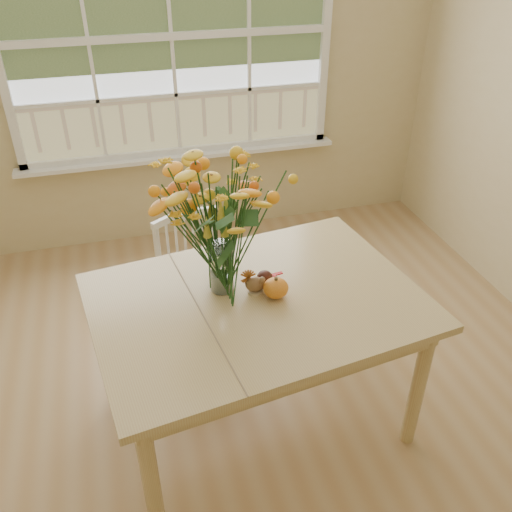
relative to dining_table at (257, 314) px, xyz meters
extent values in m
cube|color=#A98252|center=(-0.04, -0.18, -0.70)|extent=(4.00, 4.50, 0.01)
cube|color=#C9B680|center=(-0.04, 2.07, 0.65)|extent=(4.00, 0.02, 2.70)
cube|color=silver|center=(-0.04, 2.05, 0.85)|extent=(2.20, 0.00, 1.60)
cube|color=white|center=(-0.04, 2.00, -0.01)|extent=(2.42, 0.12, 0.03)
cube|color=tan|center=(0.00, 0.00, 0.07)|extent=(1.61, 1.25, 0.04)
cube|color=tan|center=(0.00, 0.00, 0.00)|extent=(1.47, 1.11, 0.10)
cylinder|color=tan|center=(-0.58, -0.52, -0.32)|extent=(0.07, 0.07, 0.75)
cylinder|color=tan|center=(-0.70, 0.34, -0.32)|extent=(0.07, 0.07, 0.75)
cylinder|color=tan|center=(0.70, -0.34, -0.32)|extent=(0.07, 0.07, 0.75)
cylinder|color=tan|center=(0.58, 0.52, -0.32)|extent=(0.07, 0.07, 0.75)
cube|color=white|center=(-0.17, 0.63, -0.30)|extent=(0.47, 0.46, 0.05)
cube|color=white|center=(-0.21, 0.78, -0.08)|extent=(0.39, 0.14, 0.44)
cylinder|color=white|center=(-0.28, 0.46, -0.51)|extent=(0.03, 0.03, 0.38)
cylinder|color=white|center=(-0.36, 0.73, -0.51)|extent=(0.03, 0.03, 0.38)
cylinder|color=white|center=(0.01, 0.54, -0.51)|extent=(0.03, 0.03, 0.38)
cylinder|color=white|center=(-0.07, 0.81, -0.51)|extent=(0.03, 0.03, 0.38)
cylinder|color=white|center=(-0.14, 0.12, 0.21)|extent=(0.11, 0.11, 0.25)
ellipsoid|color=orange|center=(0.09, -0.01, 0.14)|extent=(0.12, 0.12, 0.09)
cylinder|color=#CCB78C|center=(0.00, 0.05, 0.10)|extent=(0.07, 0.07, 0.01)
ellipsoid|color=brown|center=(0.00, 0.05, 0.14)|extent=(0.10, 0.08, 0.07)
ellipsoid|color=#38160F|center=(0.07, 0.10, 0.13)|extent=(0.07, 0.07, 0.07)
camera|label=1|loc=(-0.53, -1.89, 1.60)|focal=38.00mm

